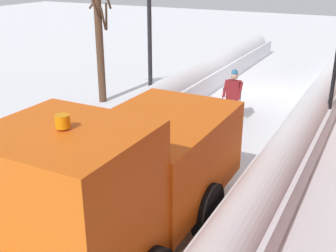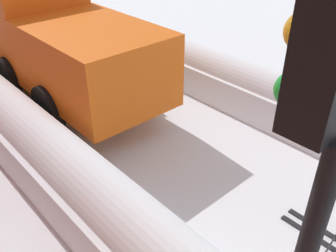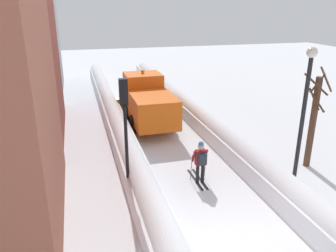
{
  "view_description": "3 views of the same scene",
  "coord_description": "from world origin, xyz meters",
  "views": [
    {
      "loc": [
        -4.13,
        16.51,
        4.98
      ],
      "look_at": [
        0.4,
        7.88,
        1.17
      ],
      "focal_mm": 44.49,
      "sensor_mm": 36.0,
      "label": 1
    },
    {
      "loc": [
        -4.4,
        3.06,
        4.55
      ],
      "look_at": [
        -0.91,
        6.92,
        1.29
      ],
      "focal_mm": 39.42,
      "sensor_mm": 36.0,
      "label": 2
    },
    {
      "loc": [
        -4.41,
        -7.38,
        6.81
      ],
      "look_at": [
        -0.32,
        7.34,
        1.29
      ],
      "focal_mm": 35.74,
      "sensor_mm": 36.0,
      "label": 3
    }
  ],
  "objects": [
    {
      "name": "ground_plane",
      "position": [
        0.0,
        10.0,
        0.0
      ],
      "size": [
        80.0,
        80.0,
        0.0
      ],
      "primitive_type": "plane",
      "color": "white"
    },
    {
      "name": "snowbank_left",
      "position": [
        -2.45,
        10.0,
        0.62
      ],
      "size": [
        1.1,
        36.0,
        1.3
      ],
      "color": "white",
      "rests_on": "ground"
    },
    {
      "name": "snowbank_right",
      "position": [
        2.45,
        10.0,
        0.57
      ],
      "size": [
        1.1,
        36.0,
        1.23
      ],
      "color": "white",
      "rests_on": "ground"
    },
    {
      "name": "plow_truck",
      "position": [
        -0.47,
        11.19,
        1.48
      ],
      "size": [
        3.2,
        5.98,
        3.12
      ],
      "color": "orange",
      "rests_on": "ground"
    },
    {
      "name": "skier",
      "position": [
        0.06,
        3.88,
        1.0
      ],
      "size": [
        0.62,
        1.8,
        1.81
      ],
      "color": "black",
      "rests_on": "ground"
    },
    {
      "name": "street_lamp",
      "position": [
        3.79,
        2.91,
        3.42
      ],
      "size": [
        0.4,
        0.4,
        5.44
      ],
      "color": "black",
      "rests_on": "ground"
    },
    {
      "name": "bare_tree_near",
      "position": [
        5.24,
        4.04,
        2.19
      ],
      "size": [
        1.14,
        1.02,
        4.57
      ],
      "color": "#503524",
      "rests_on": "ground"
    }
  ]
}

